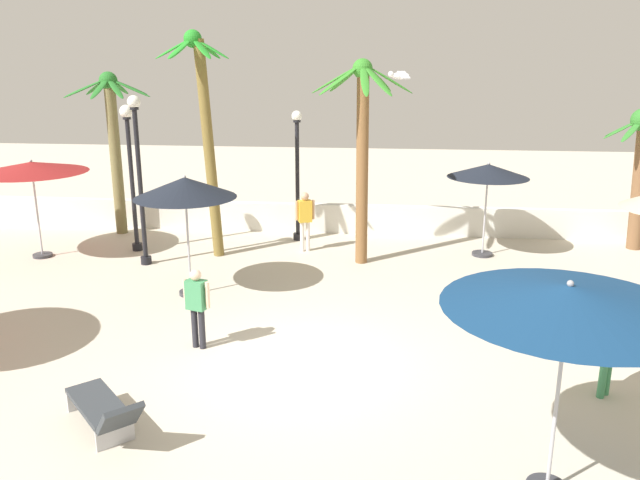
{
  "coord_description": "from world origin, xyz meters",
  "views": [
    {
      "loc": [
        1.39,
        -10.29,
        5.27
      ],
      "look_at": [
        0.0,
        3.12,
        1.4
      ],
      "focal_mm": 35.86,
      "sensor_mm": 36.0,
      "label": 1
    }
  ],
  "objects_px": {
    "patio_umbrella_2": "(488,172)",
    "lamp_post_2": "(139,172)",
    "patio_umbrella_4": "(185,189)",
    "palm_tree_0": "(205,122)",
    "patio_umbrella_5": "(32,168)",
    "guest_0": "(610,338)",
    "palm_tree_3": "(113,133)",
    "lamp_post_1": "(131,164)",
    "patio_umbrella_1": "(569,299)",
    "lounge_chair_0": "(104,409)",
    "guest_2": "(305,216)",
    "guest_1": "(197,301)",
    "palm_tree_2": "(640,162)",
    "seagull_1": "(400,75)",
    "lamp_post_0": "(297,172)",
    "palm_tree_1": "(362,138)"
  },
  "relations": [
    {
      "from": "palm_tree_2",
      "to": "lamp_post_0",
      "type": "relative_size",
      "value": 1.04
    },
    {
      "from": "patio_umbrella_5",
      "to": "lounge_chair_0",
      "type": "height_order",
      "value": "patio_umbrella_5"
    },
    {
      "from": "patio_umbrella_5",
      "to": "patio_umbrella_4",
      "type": "bearing_deg",
      "value": -25.88
    },
    {
      "from": "lounge_chair_0",
      "to": "palm_tree_0",
      "type": "bearing_deg",
      "value": 95.21
    },
    {
      "from": "patio_umbrella_2",
      "to": "seagull_1",
      "type": "height_order",
      "value": "seagull_1"
    },
    {
      "from": "palm_tree_3",
      "to": "lamp_post_1",
      "type": "distance_m",
      "value": 2.2
    },
    {
      "from": "lamp_post_1",
      "to": "guest_2",
      "type": "xyz_separation_m",
      "value": [
        4.74,
        0.41,
        -1.42
      ]
    },
    {
      "from": "guest_1",
      "to": "palm_tree_0",
      "type": "bearing_deg",
      "value": 103.08
    },
    {
      "from": "lounge_chair_0",
      "to": "lamp_post_2",
      "type": "bearing_deg",
      "value": 106.53
    },
    {
      "from": "patio_umbrella_4",
      "to": "palm_tree_0",
      "type": "xyz_separation_m",
      "value": [
        -0.35,
        3.02,
        1.15
      ]
    },
    {
      "from": "patio_umbrella_1",
      "to": "seagull_1",
      "type": "relative_size",
      "value": 3.11
    },
    {
      "from": "patio_umbrella_1",
      "to": "lamp_post_0",
      "type": "distance_m",
      "value": 12.05
    },
    {
      "from": "palm_tree_3",
      "to": "lamp_post_1",
      "type": "xyz_separation_m",
      "value": [
        1.19,
        -1.74,
        -0.64
      ]
    },
    {
      "from": "patio_umbrella_4",
      "to": "patio_umbrella_1",
      "type": "bearing_deg",
      "value": -44.04
    },
    {
      "from": "lamp_post_0",
      "to": "lamp_post_2",
      "type": "distance_m",
      "value": 4.59
    },
    {
      "from": "patio_umbrella_2",
      "to": "guest_0",
      "type": "height_order",
      "value": "patio_umbrella_2"
    },
    {
      "from": "patio_umbrella_5",
      "to": "palm_tree_3",
      "type": "distance_m",
      "value": 2.93
    },
    {
      "from": "patio_umbrella_4",
      "to": "lamp_post_2",
      "type": "xyz_separation_m",
      "value": [
        -1.84,
        2.06,
        -0.01
      ]
    },
    {
      "from": "guest_2",
      "to": "guest_1",
      "type": "bearing_deg",
      "value": -100.73
    },
    {
      "from": "patio_umbrella_2",
      "to": "lamp_post_2",
      "type": "height_order",
      "value": "lamp_post_2"
    },
    {
      "from": "lamp_post_0",
      "to": "guest_1",
      "type": "xyz_separation_m",
      "value": [
        -0.85,
        -7.5,
        -1.13
      ]
    },
    {
      "from": "guest_1",
      "to": "palm_tree_3",
      "type": "bearing_deg",
      "value": 121.46
    },
    {
      "from": "patio_umbrella_1",
      "to": "lounge_chair_0",
      "type": "xyz_separation_m",
      "value": [
        -6.08,
        0.67,
        -2.21
      ]
    },
    {
      "from": "lamp_post_0",
      "to": "lamp_post_2",
      "type": "relative_size",
      "value": 0.87
    },
    {
      "from": "patio_umbrella_5",
      "to": "palm_tree_0",
      "type": "distance_m",
      "value": 4.75
    },
    {
      "from": "palm_tree_0",
      "to": "seagull_1",
      "type": "height_order",
      "value": "palm_tree_0"
    },
    {
      "from": "lamp_post_2",
      "to": "guest_0",
      "type": "xyz_separation_m",
      "value": [
        9.82,
        -5.85,
        -1.45
      ]
    },
    {
      "from": "palm_tree_1",
      "to": "lamp_post_1",
      "type": "bearing_deg",
      "value": 175.99
    },
    {
      "from": "palm_tree_0",
      "to": "palm_tree_3",
      "type": "bearing_deg",
      "value": 149.89
    },
    {
      "from": "seagull_1",
      "to": "patio_umbrella_5",
      "type": "bearing_deg",
      "value": 155.36
    },
    {
      "from": "palm_tree_0",
      "to": "seagull_1",
      "type": "relative_size",
      "value": 6.29
    },
    {
      "from": "patio_umbrella_1",
      "to": "guest_0",
      "type": "distance_m",
      "value": 3.31
    },
    {
      "from": "palm_tree_3",
      "to": "lamp_post_2",
      "type": "distance_m",
      "value": 3.53
    },
    {
      "from": "patio_umbrella_2",
      "to": "lamp_post_0",
      "type": "relative_size",
      "value": 0.68
    },
    {
      "from": "palm_tree_2",
      "to": "lamp_post_0",
      "type": "distance_m",
      "value": 9.54
    },
    {
      "from": "patio_umbrella_2",
      "to": "palm_tree_0",
      "type": "relative_size",
      "value": 0.44
    },
    {
      "from": "patio_umbrella_4",
      "to": "lamp_post_0",
      "type": "height_order",
      "value": "lamp_post_0"
    },
    {
      "from": "patio_umbrella_5",
      "to": "guest_0",
      "type": "height_order",
      "value": "patio_umbrella_5"
    },
    {
      "from": "palm_tree_0",
      "to": "palm_tree_1",
      "type": "height_order",
      "value": "palm_tree_0"
    },
    {
      "from": "patio_umbrella_2",
      "to": "palm_tree_2",
      "type": "xyz_separation_m",
      "value": [
        4.26,
        1.11,
        0.16
      ]
    },
    {
      "from": "lamp_post_1",
      "to": "palm_tree_2",
      "type": "bearing_deg",
      "value": 6.63
    },
    {
      "from": "patio_umbrella_2",
      "to": "palm_tree_2",
      "type": "bearing_deg",
      "value": 14.65
    },
    {
      "from": "lamp_post_1",
      "to": "lounge_chair_0",
      "type": "relative_size",
      "value": 2.31
    },
    {
      "from": "patio_umbrella_5",
      "to": "lamp_post_1",
      "type": "distance_m",
      "value": 2.51
    },
    {
      "from": "patio_umbrella_2",
      "to": "patio_umbrella_4",
      "type": "height_order",
      "value": "patio_umbrella_4"
    },
    {
      "from": "guest_2",
      "to": "palm_tree_3",
      "type": "bearing_deg",
      "value": 167.29
    },
    {
      "from": "patio_umbrella_2",
      "to": "patio_umbrella_5",
      "type": "distance_m",
      "value": 12.08
    },
    {
      "from": "palm_tree_0",
      "to": "palm_tree_2",
      "type": "height_order",
      "value": "palm_tree_0"
    },
    {
      "from": "lamp_post_2",
      "to": "guest_1",
      "type": "height_order",
      "value": "lamp_post_2"
    },
    {
      "from": "palm_tree_1",
      "to": "guest_0",
      "type": "height_order",
      "value": "palm_tree_1"
    }
  ]
}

